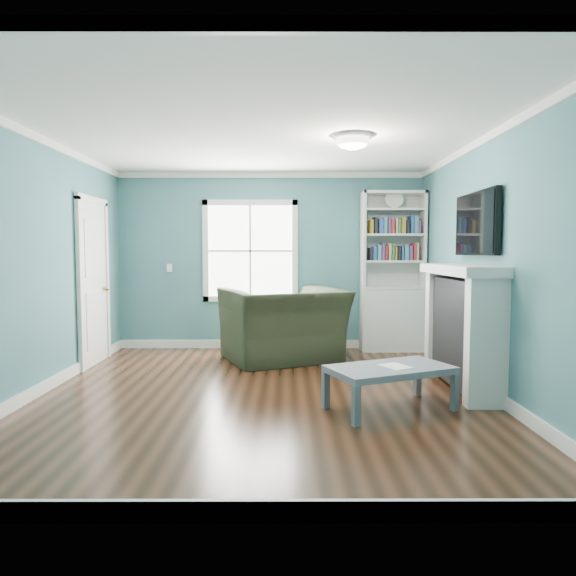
{
  "coord_description": "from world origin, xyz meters",
  "views": [
    {
      "loc": [
        0.24,
        -5.12,
        1.43
      ],
      "look_at": [
        0.25,
        0.4,
        1.05
      ],
      "focal_mm": 32.0,
      "sensor_mm": 36.0,
      "label": 1
    }
  ],
  "objects": [
    {
      "name": "floor",
      "position": [
        0.0,
        0.0,
        0.0
      ],
      "size": [
        5.0,
        5.0,
        0.0
      ],
      "primitive_type": "plane",
      "color": "black",
      "rests_on": "ground"
    },
    {
      "name": "room_walls",
      "position": [
        0.0,
        0.0,
        1.58
      ],
      "size": [
        5.0,
        5.0,
        5.0
      ],
      "color": "#3B6775",
      "rests_on": "ground"
    },
    {
      "name": "trim",
      "position": [
        0.0,
        0.0,
        1.24
      ],
      "size": [
        4.5,
        5.0,
        2.6
      ],
      "color": "white",
      "rests_on": "ground"
    },
    {
      "name": "window",
      "position": [
        -0.3,
        2.49,
        1.45
      ],
      "size": [
        1.4,
        0.06,
        1.5
      ],
      "color": "white",
      "rests_on": "room_walls"
    },
    {
      "name": "bookshelf",
      "position": [
        1.77,
        2.3,
        0.92
      ],
      "size": [
        0.9,
        0.35,
        2.31
      ],
      "color": "silver",
      "rests_on": "ground"
    },
    {
      "name": "fireplace",
      "position": [
        2.08,
        0.2,
        0.64
      ],
      "size": [
        0.44,
        1.58,
        1.3
      ],
      "color": "black",
      "rests_on": "ground"
    },
    {
      "name": "tv",
      "position": [
        2.2,
        0.2,
        1.72
      ],
      "size": [
        0.06,
        1.1,
        0.65
      ],
      "primitive_type": "cube",
      "color": "black",
      "rests_on": "fireplace"
    },
    {
      "name": "door",
      "position": [
        -2.22,
        1.4,
        1.07
      ],
      "size": [
        0.12,
        0.98,
        2.17
      ],
      "color": "silver",
      "rests_on": "ground"
    },
    {
      "name": "ceiling_fixture",
      "position": [
        0.9,
        0.1,
        2.55
      ],
      "size": [
        0.38,
        0.38,
        0.15
      ],
      "color": "white",
      "rests_on": "room_walls"
    },
    {
      "name": "light_switch",
      "position": [
        -1.5,
        2.48,
        1.2
      ],
      "size": [
        0.08,
        0.01,
        0.12
      ],
      "primitive_type": "cube",
      "color": "white",
      "rests_on": "room_walls"
    },
    {
      "name": "recliner",
      "position": [
        0.19,
        1.6,
        0.64
      ],
      "size": [
        1.72,
        1.44,
        1.28
      ],
      "primitive_type": "imported",
      "rotation": [
        0.0,
        0.0,
        -2.75
      ],
      "color": "black",
      "rests_on": "ground"
    },
    {
      "name": "coffee_table",
      "position": [
        1.18,
        -0.53,
        0.35
      ],
      "size": [
        1.24,
        0.98,
        0.4
      ],
      "rotation": [
        0.0,
        0.0,
        0.41
      ],
      "color": "#4F585F",
      "rests_on": "ground"
    },
    {
      "name": "paper_sheet",
      "position": [
        1.22,
        -0.53,
        0.4
      ],
      "size": [
        0.31,
        0.33,
        0.0
      ],
      "primitive_type": "cube",
      "rotation": [
        0.0,
        0.0,
        0.5
      ],
      "color": "white",
      "rests_on": "coffee_table"
    }
  ]
}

